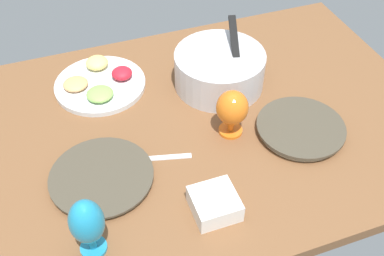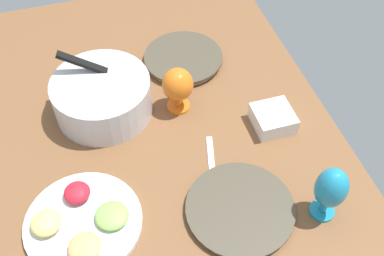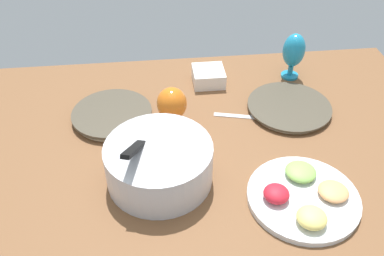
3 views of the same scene
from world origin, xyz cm
name	(u,v)px [view 2 (image 2 of 3)]	position (x,y,z in cm)	size (l,w,h in cm)	color
ground_plane	(167,144)	(0.00, 0.00, -2.00)	(160.00, 104.00, 4.00)	brown
dinner_plate_left	(240,209)	(-29.23, -12.67, 1.06)	(29.21, 29.21, 2.04)	beige
dinner_plate_right	(183,59)	(32.33, -14.69, 1.41)	(27.23, 27.23, 2.71)	beige
mixing_bowl	(102,95)	(17.50, 15.51, 6.68)	(30.28, 30.28, 19.71)	silver
fruit_platter	(82,222)	(-21.19, 28.03, 1.70)	(30.81, 30.81, 5.54)	silver
hurricane_glass_blue	(331,189)	(-35.67, -33.60, 10.98)	(8.37, 8.37, 18.23)	teal
hurricane_glass_orange	(178,86)	(12.15, -7.25, 9.40)	(9.68, 9.68, 15.47)	orange
square_bowl_white	(273,118)	(-3.44, -32.92, 3.13)	(11.75, 11.75, 5.62)	white
fork_by_left_plate	(211,161)	(-11.32, -10.57, 0.30)	(18.00, 1.80, 0.60)	silver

